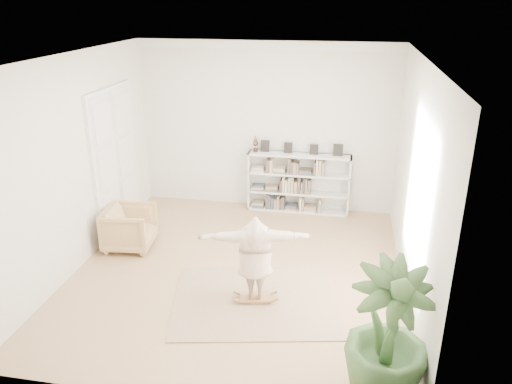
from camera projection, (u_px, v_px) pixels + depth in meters
floor at (237, 272)px, 8.60m from camera, size 6.00×6.00×0.00m
room_shell at (266, 45)px, 9.99m from camera, size 6.00×6.00×6.00m
doors at (115, 162)px, 9.72m from camera, size 0.09×1.78×2.92m
bookshelf at (298, 183)px, 10.81m from camera, size 2.20×0.35×1.64m
armchair at (130, 228)px, 9.29m from camera, size 0.97×0.95×0.80m
rug at (255, 300)px, 7.77m from camera, size 2.84×2.45×0.02m
rocker_board at (255, 297)px, 7.75m from camera, size 0.52×0.37×0.10m
person at (255, 255)px, 7.48m from camera, size 1.74×0.78×1.37m
houseplant at (388, 335)px, 5.64m from camera, size 1.23×1.23×1.74m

